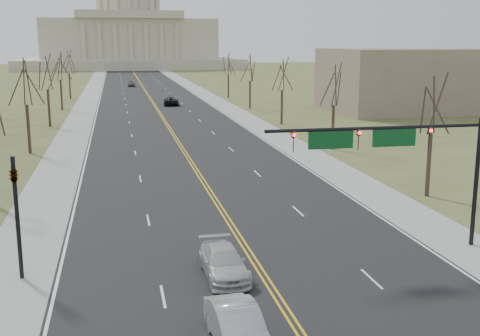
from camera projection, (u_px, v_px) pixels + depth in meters
name	position (u px, v px, depth m)	size (l,w,h in m)	color
road	(149.00, 97.00, 123.73)	(20.00, 380.00, 0.01)	black
cross_road	(296.00, 327.00, 24.08)	(120.00, 14.00, 0.01)	black
sidewalk_left	(89.00, 98.00, 121.36)	(4.00, 380.00, 0.03)	gray
sidewalk_right	(207.00, 95.00, 126.10)	(4.00, 380.00, 0.03)	gray
center_line	(149.00, 96.00, 123.73)	(0.42, 380.00, 0.01)	gold
edge_line_left	(100.00, 97.00, 121.79)	(0.15, 380.00, 0.01)	silver
edge_line_right	(196.00, 96.00, 125.66)	(0.15, 380.00, 0.01)	silver
capitol	(129.00, 34.00, 254.85)	(90.00, 60.00, 50.00)	beige
signal_mast	(393.00, 147.00, 31.54)	(12.12, 0.44, 7.20)	black
signal_left	(16.00, 204.00, 28.23)	(0.32, 0.36, 6.00)	black
tree_r_0	(432.00, 108.00, 43.03)	(3.74, 3.74, 8.50)	#35281F
tree_r_1	(334.00, 87.00, 62.19)	(3.74, 3.74, 8.50)	#35281F
tree_l_1	(25.00, 85.00, 59.82)	(3.96, 3.96, 9.00)	#35281F
tree_r_2	(282.00, 76.00, 81.36)	(3.74, 3.74, 8.50)	#35281F
tree_l_2	(47.00, 74.00, 78.99)	(3.96, 3.96, 9.00)	#35281F
tree_r_3	(250.00, 69.00, 100.52)	(3.74, 3.74, 8.50)	#35281F
tree_l_3	(60.00, 68.00, 98.15)	(3.96, 3.96, 9.00)	#35281F
tree_r_4	(228.00, 65.00, 119.68)	(3.74, 3.74, 8.50)	#35281F
tree_l_4	(69.00, 63.00, 117.31)	(3.96, 3.96, 9.00)	#35281F
bldg_right_mass	(407.00, 80.00, 98.01)	(25.00, 20.00, 10.00)	#7B6458
car_sb_inner_lead	(238.00, 328.00, 22.27)	(1.66, 4.77, 1.57)	#ACAFB4
car_sb_inner_second	(223.00, 262.00, 29.12)	(1.98, 4.86, 1.41)	#B6B6B6
car_far_nb	(171.00, 101.00, 106.98)	(2.49, 5.40, 1.50)	black
car_far_sb	(131.00, 84.00, 150.40)	(1.67, 4.14, 1.41)	#53565B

